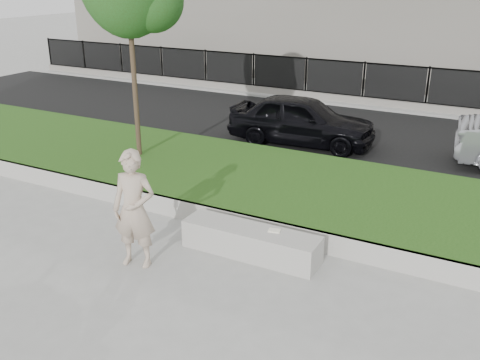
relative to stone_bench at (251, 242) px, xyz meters
The scene contains 10 objects.
ground 0.89m from the stone_bench, 152.25° to the right, with size 90.00×90.00×0.00m, color gray.
grass_bank 2.71m from the stone_bench, 106.30° to the left, with size 34.00×4.00×0.40m, color #0D340D.
grass_kerb 1.00m from the stone_bench, 139.91° to the left, with size 34.00×0.08×0.40m, color #A19F97.
street 8.14m from the stone_bench, 95.36° to the left, with size 34.00×7.00×0.04m, color black.
far_pavement 12.62m from the stone_bench, 93.45° to the left, with size 34.00×3.00×0.12m, color gray.
iron_fence 11.63m from the stone_bench, 93.75° to the left, with size 32.00×0.30×1.50m.
stone_bench is the anchor object (origin of this frame).
man 2.05m from the stone_bench, 142.85° to the right, with size 0.72×0.48×1.99m, color #BCA690.
book 0.48m from the stone_bench, 14.79° to the left, with size 0.20×0.14×0.02m, color white.
car_dark 6.46m from the stone_bench, 104.18° to the left, with size 1.63×4.05×1.38m, color black.
Camera 1 is at (4.41, -6.88, 4.56)m, focal length 40.00 mm.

